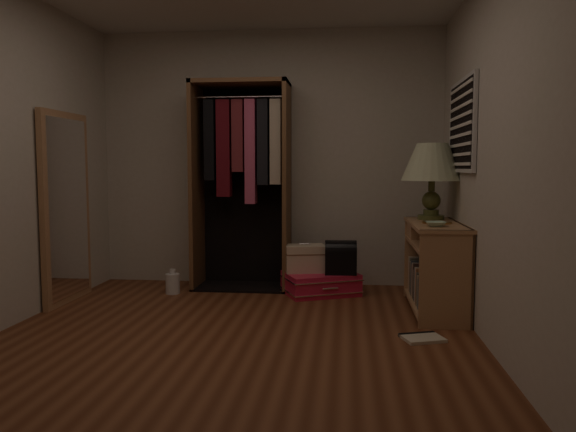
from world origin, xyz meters
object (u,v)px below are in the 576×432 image
object	(u,v)px
floor_mirror	(66,208)
train_case	(305,258)
pink_suitcase	(321,283)
black_bag	(341,257)
console_bookshelf	(434,264)
table_lamp	(432,164)
open_wardrobe	(242,168)
white_jug	(173,283)

from	to	relation	value
floor_mirror	train_case	world-z (taller)	floor_mirror
pink_suitcase	black_bag	distance (m)	0.33
console_bookshelf	floor_mirror	xyz separation A→B (m)	(-3.24, -0.05, 0.46)
pink_suitcase	train_case	xyz separation A→B (m)	(-0.16, 0.04, 0.23)
floor_mirror	table_lamp	distance (m)	3.28
console_bookshelf	open_wardrobe	xyz separation A→B (m)	(-1.78, 0.73, 0.81)
train_case	black_bag	bearing A→B (deg)	-25.12
pink_suitcase	train_case	size ratio (longest dim) A/B	1.90
train_case	black_bag	distance (m)	0.36
console_bookshelf	pink_suitcase	bearing A→B (deg)	153.55
open_wardrobe	train_case	xyz separation A→B (m)	(0.64, -0.20, -0.87)
open_wardrobe	floor_mirror	world-z (taller)	open_wardrobe
table_lamp	open_wardrobe	bearing A→B (deg)	165.35
floor_mirror	white_jug	bearing A→B (deg)	25.52
floor_mirror	table_lamp	world-z (taller)	floor_mirror
train_case	white_jug	bearing A→B (deg)	174.90
console_bookshelf	floor_mirror	world-z (taller)	floor_mirror
table_lamp	floor_mirror	bearing A→B (deg)	-174.59
pink_suitcase	table_lamp	size ratio (longest dim) A/B	1.20
pink_suitcase	white_jug	size ratio (longest dim) A/B	3.44
open_wardrobe	table_lamp	world-z (taller)	open_wardrobe
black_bag	open_wardrobe	bearing A→B (deg)	161.34
floor_mirror	pink_suitcase	size ratio (longest dim) A/B	2.08
floor_mirror	white_jug	size ratio (longest dim) A/B	7.15
black_bag	table_lamp	bearing A→B (deg)	-16.23
pink_suitcase	table_lamp	world-z (taller)	table_lamp
console_bookshelf	table_lamp	bearing A→B (deg)	88.54
open_wardrobe	floor_mirror	bearing A→B (deg)	-151.99
open_wardrobe	white_jug	world-z (taller)	open_wardrobe
console_bookshelf	white_jug	world-z (taller)	console_bookshelf
open_wardrobe	black_bag	xyz separation A→B (m)	(0.99, -0.28, -0.83)
train_case	table_lamp	world-z (taller)	table_lamp
table_lamp	black_bag	bearing A→B (deg)	166.70
black_bag	train_case	bearing A→B (deg)	164.72
open_wardrobe	black_bag	world-z (taller)	open_wardrobe
train_case	open_wardrobe	bearing A→B (deg)	149.72
table_lamp	white_jug	bearing A→B (deg)	177.76
console_bookshelf	train_case	world-z (taller)	console_bookshelf
open_wardrobe	white_jug	size ratio (longest dim) A/B	8.63
floor_mirror	open_wardrobe	bearing A→B (deg)	28.01
black_bag	white_jug	world-z (taller)	black_bag
floor_mirror	white_jug	distance (m)	1.19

